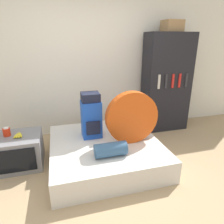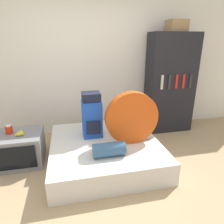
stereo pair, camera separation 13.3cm
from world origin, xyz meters
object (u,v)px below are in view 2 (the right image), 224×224
Objects in this scene: backpack at (92,116)px; cardboard_box at (176,26)px; sleeping_roll at (109,149)px; canister at (9,130)px; bookshelf at (170,84)px; tent_bag at (132,118)px; television at (20,148)px.

cardboard_box reaches higher than backpack.
sleeping_roll is 1.48m from canister.
canister is 2.88m from bookshelf.
cardboard_box is (1.11, 1.00, 1.27)m from tent_bag.
television is 0.34× the size of bookshelf.
cardboard_box reaches higher than television.
sleeping_roll is (-0.39, -0.30, -0.28)m from tent_bag.
backpack is at bearing 1.39° from television.
cardboard_box is (1.63, 0.67, 1.32)m from backpack.
canister reaches higher than television.
television is 3.28m from cardboard_box.
sleeping_roll is 2.01m from bookshelf.
television is 0.32m from canister.
backpack reaches higher than television.
backpack is 2.09× the size of cardboard_box.
backpack reaches higher than canister.
tent_bag is 1.18× the size of television.
canister is at bearing 178.39° from backpack.
backpack is at bearing -1.61° from canister.
canister is at bearing 153.23° from sleeping_roll.
cardboard_box is at bearing 14.38° from television.
backpack is 0.91× the size of tent_bag.
bookshelf is (2.66, 0.66, 0.70)m from television.
cardboard_box reaches higher than sleeping_roll.
bookshelf reaches higher than sleeping_roll.
canister is at bearing 154.39° from television.
sleeping_roll is at bearing -139.08° from cardboard_box.
cardboard_box is at bearing 12.63° from canister.
backpack is at bearing -157.79° from cardboard_box.
television is at bearing -166.10° from bookshelf.
bookshelf reaches higher than backpack.
tent_bag is 1.82× the size of sleeping_roll.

